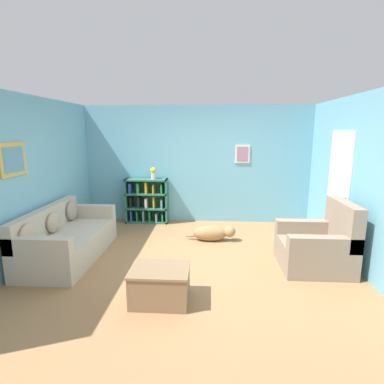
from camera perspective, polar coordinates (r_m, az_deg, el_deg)
ground_plane at (r=4.92m, az=-0.29°, el=-13.02°), size 14.00×14.00×0.00m
wall_back at (r=6.76m, az=0.98°, el=5.23°), size 5.60×0.13×2.60m
wall_left at (r=5.35m, az=-28.74°, el=2.12°), size 0.13×5.00×2.60m
wall_right at (r=5.07m, az=29.79°, el=1.47°), size 0.16×5.00×2.60m
couch at (r=5.37m, az=-22.80°, el=-8.29°), size 0.92×1.94×0.83m
bookshelf at (r=6.85m, az=-8.58°, el=-1.72°), size 0.94×0.31×1.00m
recliner_chair at (r=4.98m, az=23.00°, el=-9.40°), size 0.98×0.95×1.03m
coffee_table at (r=3.82m, az=-6.10°, el=-16.94°), size 0.71×0.55×0.43m
dog at (r=5.72m, az=4.03°, el=-7.80°), size 0.95×0.26×0.30m
vase at (r=6.67m, az=-7.41°, el=3.72°), size 0.12×0.12×0.26m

